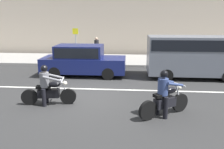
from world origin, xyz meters
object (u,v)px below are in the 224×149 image
object	(u,v)px
motorcycle_with_rider_gray	(48,89)
parked_van_slate_gray	(194,54)
parked_sedan_navy	(82,60)
pedestrian_bystander	(97,47)
street_sign_post	(76,40)
motorcycle_with_rider_denim_blue	(165,97)

from	to	relation	value
motorcycle_with_rider_gray	parked_van_slate_gray	world-z (taller)	parked_van_slate_gray
parked_sedan_navy	motorcycle_with_rider_gray	bearing A→B (deg)	-94.79
pedestrian_bystander	parked_sedan_navy	bearing A→B (deg)	-93.13
parked_van_slate_gray	street_sign_post	bearing A→B (deg)	146.79
parked_van_slate_gray	pedestrian_bystander	bearing A→B (deg)	146.12
motorcycle_with_rider_gray	pedestrian_bystander	bearing A→B (deg)	85.99
parked_van_slate_gray	parked_sedan_navy	world-z (taller)	parked_van_slate_gray
motorcycle_with_rider_denim_blue	parked_van_slate_gray	xyz separation A→B (m)	(2.25, 5.16, 0.65)
street_sign_post	motorcycle_with_rider_gray	bearing A→B (deg)	-82.86
street_sign_post	pedestrian_bystander	bearing A→B (deg)	-30.94
parked_sedan_navy	street_sign_post	size ratio (longest dim) A/B	2.03
street_sign_post	parked_sedan_navy	bearing A→B (deg)	-72.79
motorcycle_with_rider_gray	parked_sedan_navy	world-z (taller)	parked_sedan_navy
motorcycle_with_rider_denim_blue	parked_sedan_navy	xyz separation A→B (m)	(-3.84, 5.13, 0.23)
motorcycle_with_rider_gray	street_sign_post	distance (m)	9.61
parked_sedan_navy	pedestrian_bystander	xyz separation A→B (m)	(0.22, 3.98, 0.23)
pedestrian_bystander	motorcycle_with_rider_denim_blue	bearing A→B (deg)	-68.29
parked_sedan_navy	pedestrian_bystander	bearing A→B (deg)	86.87
motorcycle_with_rider_gray	street_sign_post	size ratio (longest dim) A/B	0.90
motorcycle_with_rider_denim_blue	pedestrian_bystander	bearing A→B (deg)	111.71
motorcycle_with_rider_gray	parked_sedan_navy	bearing A→B (deg)	85.21
motorcycle_with_rider_gray	parked_van_slate_gray	size ratio (longest dim) A/B	0.42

